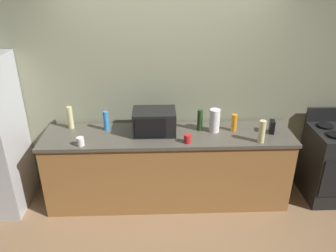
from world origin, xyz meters
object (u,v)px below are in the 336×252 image
stove_range (333,164)px  microwave (154,122)px  bottle_dish_soap (234,123)px  paper_towel_roll (215,121)px  bottle_vinegar (70,118)px  bottle_hand_soap (262,132)px  bottle_wine (200,120)px  mug_red (187,139)px  mug_white (80,141)px  bottle_spray_cleaner (106,121)px  cordless_phone (272,127)px

stove_range → microwave: microwave is taller
stove_range → bottle_dish_soap: bottle_dish_soap is taller
paper_towel_roll → bottle_vinegar: paper_towel_roll is taller
bottle_hand_soap → bottle_wine: bottle_hand_soap is taller
mug_red → mug_white: mug_white is taller
stove_range → paper_towel_roll: 1.58m
bottle_spray_cleaner → mug_red: bearing=-20.7°
bottle_dish_soap → mug_red: bearing=-154.1°
microwave → cordless_phone: size_ratio=3.20×
bottle_wine → bottle_vinegar: bearing=175.9°
cordless_phone → bottle_spray_cleaner: bearing=-174.0°
microwave → stove_range: bearing=-1.3°
paper_towel_roll → mug_white: 1.50m
microwave → mug_red: microwave is taller
mug_red → microwave: bearing=144.1°
mug_white → microwave: bearing=19.7°
bottle_dish_soap → mug_red: (-0.56, -0.27, -0.05)m
bottle_spray_cleaner → mug_red: (0.91, -0.34, -0.07)m
microwave → bottle_vinegar: microwave is taller
stove_range → bottle_hand_soap: 1.18m
paper_towel_roll → bottle_spray_cleaner: paper_towel_roll is taller
microwave → bottle_hand_soap: bearing=-13.5°
paper_towel_roll → mug_red: bearing=-141.7°
microwave → bottle_vinegar: size_ratio=1.80×
cordless_phone → bottle_vinegar: size_ratio=0.56×
microwave → bottle_wine: microwave is taller
bottle_spray_cleaner → bottle_wine: 1.08m
bottle_hand_soap → cordless_phone: bearing=49.6°
bottle_spray_cleaner → bottle_dish_soap: size_ratio=1.14×
bottle_hand_soap → bottle_vinegar: size_ratio=0.94×
bottle_spray_cleaner → bottle_hand_soap: (1.70, -0.36, 0.01)m
mug_white → cordless_phone: bearing=6.0°
bottle_spray_cleaner → bottle_vinegar: (-0.42, 0.06, 0.02)m
mug_white → bottle_wine: bearing=13.9°
bottle_spray_cleaner → mug_red: bottle_spray_cleaner is taller
microwave → bottle_hand_soap: microwave is taller
stove_range → bottle_wine: bearing=176.8°
stove_range → mug_red: size_ratio=11.71×
microwave → bottle_dish_soap: bearing=0.8°
paper_towel_roll → cordless_phone: bearing=-5.2°
bottle_hand_soap → bottle_wine: size_ratio=1.01×
mug_white → bottle_hand_soap: bearing=0.1°
bottle_spray_cleaner → bottle_wine: bearing=-2.3°
bottle_hand_soap → bottle_dish_soap: size_ratio=1.25×
bottle_wine → mug_white: (-1.31, -0.32, -0.08)m
bottle_spray_cleaner → mug_white: bottle_spray_cleaner is taller
stove_range → bottle_spray_cleaner: size_ratio=4.71×
stove_range → bottle_hand_soap: (-1.01, -0.23, 0.56)m
mug_red → paper_towel_roll: bearing=38.3°
bottle_dish_soap → bottle_vinegar: 1.89m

